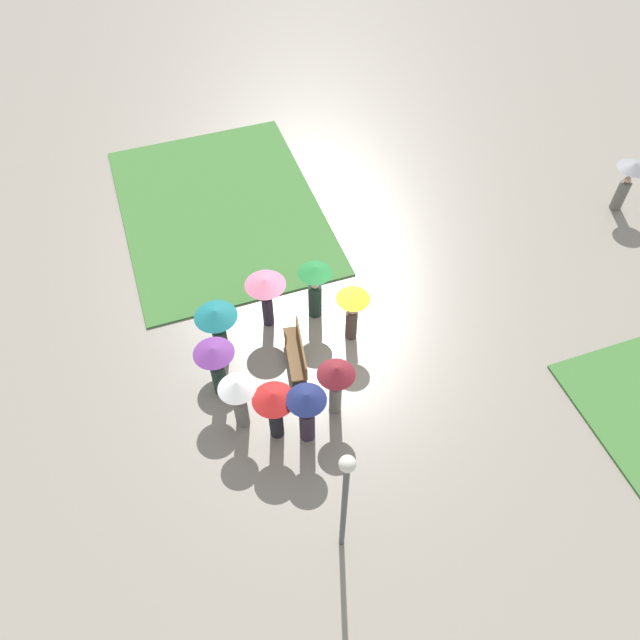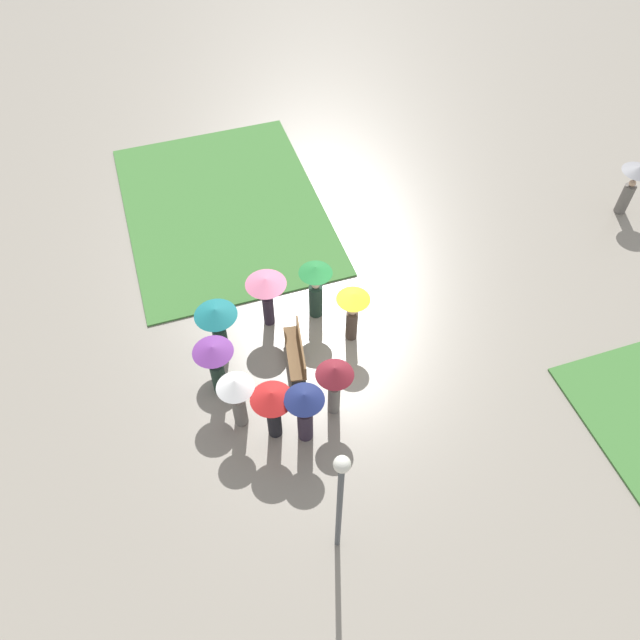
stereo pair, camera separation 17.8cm
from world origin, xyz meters
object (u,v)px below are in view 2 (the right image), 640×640
object	(u,v)px
crowd_person_navy	(305,410)
crowd_person_purple	(215,362)
crowd_person_yellow	(353,308)
lone_walker_far_path	(633,182)
crowd_person_green	(316,285)
crowd_person_red	(272,404)
crowd_person_maroon	(335,380)
park_bench	(297,352)
crowd_person_teal	(217,322)
lamp_post	(340,494)
crowd_person_pink	(266,290)
crowd_person_white	(237,393)

from	to	relation	value
crowd_person_navy	crowd_person_purple	bearing A→B (deg)	-123.53
crowd_person_yellow	lone_walker_far_path	bearing A→B (deg)	147.66
crowd_person_purple	crowd_person_navy	distance (m)	2.60
lone_walker_far_path	crowd_person_green	bearing A→B (deg)	-115.93
crowd_person_red	crowd_person_purple	distance (m)	1.94
crowd_person_red	crowd_person_maroon	xyz separation A→B (m)	(-0.17, 1.59, 0.03)
park_bench	crowd_person_green	world-z (taller)	crowd_person_green
crowd_person_teal	crowd_person_navy	size ratio (longest dim) A/B	0.98
park_bench	crowd_person_red	distance (m)	2.35
park_bench	crowd_person_purple	world-z (taller)	crowd_person_purple
lamp_post	crowd_person_navy	world-z (taller)	lamp_post
crowd_person_green	crowd_person_navy	size ratio (longest dim) A/B	1.03
crowd_person_green	park_bench	bearing A→B (deg)	-152.02
lamp_post	crowd_person_yellow	bearing A→B (deg)	157.00
lamp_post	crowd_person_pink	distance (m)	6.67
crowd_person_maroon	crowd_person_green	bearing A→B (deg)	15.68
crowd_person_red	lone_walker_far_path	size ratio (longest dim) A/B	0.99
lamp_post	crowd_person_red	world-z (taller)	lamp_post
crowd_person_teal	crowd_person_white	bearing A→B (deg)	-170.75
park_bench	crowd_person_white	distance (m)	2.42
crowd_person_yellow	lone_walker_far_path	size ratio (longest dim) A/B	0.98
crowd_person_white	lamp_post	bearing A→B (deg)	-1.36
crowd_person_purple	crowd_person_pink	bearing A→B (deg)	-170.89
lamp_post	crowd_person_green	distance (m)	6.77
park_bench	crowd_person_maroon	xyz separation A→B (m)	(1.69, 0.44, 0.86)
park_bench	crowd_person_purple	bearing A→B (deg)	-74.76
crowd_person_purple	park_bench	bearing A→B (deg)	149.64
crowd_person_white	crowd_person_yellow	bearing A→B (deg)	94.74
crowd_person_green	crowd_person_white	world-z (taller)	crowd_person_green
crowd_person_pink	crowd_person_purple	bearing A→B (deg)	51.47
crowd_person_white	crowd_person_navy	world-z (taller)	crowd_person_navy
crowd_person_red	crowd_person_white	size ratio (longest dim) A/B	0.98
crowd_person_red	crowd_person_pink	size ratio (longest dim) A/B	1.01
crowd_person_yellow	lone_walker_far_path	distance (m)	10.50
crowd_person_navy	lone_walker_far_path	bearing A→B (deg)	126.62
crowd_person_white	lone_walker_far_path	world-z (taller)	crowd_person_white
crowd_person_teal	crowd_person_green	size ratio (longest dim) A/B	0.95
crowd_person_green	lamp_post	bearing A→B (deg)	-132.03
crowd_person_teal	crowd_person_maroon	world-z (taller)	crowd_person_maroon
lamp_post	crowd_person_purple	world-z (taller)	lamp_post
lamp_post	crowd_person_white	size ratio (longest dim) A/B	2.19
crowd_person_red	crowd_person_yellow	size ratio (longest dim) A/B	1.01
crowd_person_green	lone_walker_far_path	size ratio (longest dim) A/B	1.05
crowd_person_navy	crowd_person_green	bearing A→B (deg)	174.15
park_bench	crowd_person_yellow	xyz separation A→B (m)	(-0.37, 1.66, 0.73)
crowd_person_teal	park_bench	bearing A→B (deg)	-107.36
crowd_person_yellow	crowd_person_navy	world-z (taller)	crowd_person_navy
park_bench	crowd_person_purple	size ratio (longest dim) A/B	0.99
lone_walker_far_path	crowd_person_purple	bearing A→B (deg)	-110.41
park_bench	crowd_person_yellow	distance (m)	1.86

